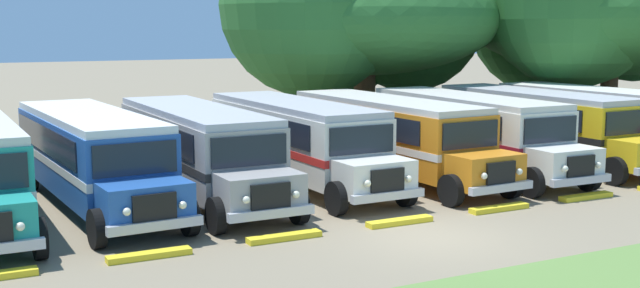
{
  "coord_description": "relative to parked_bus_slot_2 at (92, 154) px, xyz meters",
  "views": [
    {
      "loc": [
        -11.62,
        -16.17,
        5.41
      ],
      "look_at": [
        0.0,
        6.35,
        1.6
      ],
      "focal_mm": 44.08,
      "sensor_mm": 36.0,
      "label": 1
    }
  ],
  "objects": [
    {
      "name": "curb_wheelstop_3",
      "position": [
        3.49,
        -6.34,
        -1.51
      ],
      "size": [
        2.0,
        0.36,
        0.15
      ],
      "primitive_type": "cube",
      "color": "yellow",
      "rests_on": "ground_plane"
    },
    {
      "name": "parked_bus_slot_8",
      "position": [
        20.79,
        -0.49,
        0.0
      ],
      "size": [
        3.22,
        10.92,
        2.82
      ],
      "rotation": [
        0.0,
        0.0,
        -1.51
      ],
      "color": "red",
      "rests_on": "ground_plane"
    },
    {
      "name": "broad_shade_tree",
      "position": [
        15.37,
        10.92,
        4.25
      ],
      "size": [
        15.53,
        14.81,
        10.65
      ],
      "color": "brown",
      "rests_on": "ground_plane"
    },
    {
      "name": "secondary_tree",
      "position": [
        27.5,
        6.42,
        4.74
      ],
      "size": [
        16.15,
        17.32,
        11.29
      ],
      "color": "brown",
      "rests_on": "ground_plane"
    },
    {
      "name": "parked_bus_slot_7",
      "position": [
        17.54,
        -0.32,
        0.0
      ],
      "size": [
        2.87,
        10.86,
        2.82
      ],
      "rotation": [
        0.0,
        0.0,
        -1.55
      ],
      "color": "yellow",
      "rests_on": "ground_plane"
    },
    {
      "name": "curb_wheelstop_2",
      "position": [
        -0.01,
        -6.34,
        -1.51
      ],
      "size": [
        2.0,
        0.36,
        0.15
      ],
      "primitive_type": "cube",
      "color": "yellow",
      "rests_on": "ground_plane"
    },
    {
      "name": "curb_wheelstop_5",
      "position": [
        10.49,
        -6.34,
        -1.51
      ],
      "size": [
        2.0,
        0.36,
        0.15
      ],
      "primitive_type": "cube",
      "color": "yellow",
      "rests_on": "ground_plane"
    },
    {
      "name": "ground_plane",
      "position": [
        6.99,
        -7.89,
        -1.58
      ],
      "size": [
        220.0,
        220.0,
        0.0
      ],
      "primitive_type": "plane",
      "color": "#84755B"
    },
    {
      "name": "parked_bus_slot_3",
      "position": [
        3.31,
        -0.14,
        0.0
      ],
      "size": [
        2.72,
        10.84,
        2.82
      ],
      "rotation": [
        0.0,
        0.0,
        -1.57
      ],
      "color": "#9E9993",
      "rests_on": "ground_plane"
    },
    {
      "name": "parked_bus_slot_6",
      "position": [
        13.82,
        -0.56,
        0.0
      ],
      "size": [
        2.79,
        10.85,
        2.82
      ],
      "rotation": [
        0.0,
        0.0,
        -1.58
      ],
      "color": "silver",
      "rests_on": "ground_plane"
    },
    {
      "name": "parked_bus_slot_2",
      "position": [
        0.0,
        0.0,
        0.0
      ],
      "size": [
        3.19,
        10.91,
        2.82
      ],
      "rotation": [
        0.0,
        0.0,
        -1.51
      ],
      "color": "#23519E",
      "rests_on": "ground_plane"
    },
    {
      "name": "curb_wheelstop_6",
      "position": [
        13.99,
        -6.34,
        -1.51
      ],
      "size": [
        2.0,
        0.36,
        0.15
      ],
      "primitive_type": "cube",
      "color": "yellow",
      "rests_on": "ground_plane"
    },
    {
      "name": "parked_bus_slot_4",
      "position": [
        7.02,
        0.28,
        0.0
      ],
      "size": [
        2.87,
        10.86,
        2.82
      ],
      "rotation": [
        0.0,
        0.0,
        -1.55
      ],
      "color": "silver",
      "rests_on": "ground_plane"
    },
    {
      "name": "curb_wheelstop_4",
      "position": [
        6.99,
        -6.34,
        -1.51
      ],
      "size": [
        2.0,
        0.36,
        0.15
      ],
      "primitive_type": "cube",
      "color": "yellow",
      "rests_on": "ground_plane"
    },
    {
      "name": "parked_bus_slot_5",
      "position": [
        10.48,
        -0.32,
        0.0
      ],
      "size": [
        3.13,
        10.9,
        2.82
      ],
      "rotation": [
        0.0,
        0.0,
        -1.52
      ],
      "color": "orange",
      "rests_on": "ground_plane"
    }
  ]
}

